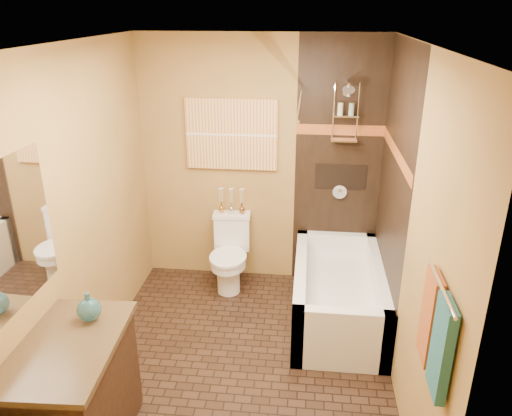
# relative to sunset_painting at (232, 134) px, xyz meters

# --- Properties ---
(floor) EXTENTS (3.00, 3.00, 0.00)m
(floor) POSITION_rel_sunset_painting_xyz_m (0.28, -1.48, -1.55)
(floor) COLOR black
(floor) RESTS_ON ground
(wall_left) EXTENTS (0.02, 3.00, 2.50)m
(wall_left) POSITION_rel_sunset_painting_xyz_m (-0.92, -1.48, -0.30)
(wall_left) COLOR #B08544
(wall_left) RESTS_ON floor
(wall_right) EXTENTS (0.02, 3.00, 2.50)m
(wall_right) POSITION_rel_sunset_painting_xyz_m (1.48, -1.48, -0.30)
(wall_right) COLOR #B08544
(wall_right) RESTS_ON floor
(wall_back) EXTENTS (2.40, 0.02, 2.50)m
(wall_back) POSITION_rel_sunset_painting_xyz_m (0.28, 0.02, -0.30)
(wall_back) COLOR #B08544
(wall_back) RESTS_ON floor
(wall_front) EXTENTS (2.40, 0.02, 2.50)m
(wall_front) POSITION_rel_sunset_painting_xyz_m (0.28, -2.98, -0.30)
(wall_front) COLOR #B08544
(wall_front) RESTS_ON floor
(ceiling) EXTENTS (3.00, 3.00, 0.00)m
(ceiling) POSITION_rel_sunset_painting_xyz_m (0.28, -1.48, 0.95)
(ceiling) COLOR silver
(ceiling) RESTS_ON wall_back
(alcove_tile_back) EXTENTS (0.85, 0.01, 2.50)m
(alcove_tile_back) POSITION_rel_sunset_painting_xyz_m (1.05, 0.01, -0.30)
(alcove_tile_back) COLOR black
(alcove_tile_back) RESTS_ON wall_back
(alcove_tile_right) EXTENTS (0.01, 1.50, 2.50)m
(alcove_tile_right) POSITION_rel_sunset_painting_xyz_m (1.47, -0.73, -0.30)
(alcove_tile_right) COLOR black
(alcove_tile_right) RESTS_ON wall_right
(mosaic_band_back) EXTENTS (0.85, 0.01, 0.10)m
(mosaic_band_back) POSITION_rel_sunset_painting_xyz_m (1.05, 0.00, 0.07)
(mosaic_band_back) COLOR #9B381C
(mosaic_band_back) RESTS_ON alcove_tile_back
(mosaic_band_right) EXTENTS (0.01, 1.50, 0.10)m
(mosaic_band_right) POSITION_rel_sunset_painting_xyz_m (1.46, -0.73, 0.07)
(mosaic_band_right) COLOR #9B381C
(mosaic_band_right) RESTS_ON alcove_tile_right
(alcove_niche) EXTENTS (0.50, 0.01, 0.25)m
(alcove_niche) POSITION_rel_sunset_painting_xyz_m (1.08, 0.01, -0.40)
(alcove_niche) COLOR black
(alcove_niche) RESTS_ON alcove_tile_back
(shower_fixtures) EXTENTS (0.24, 0.33, 1.16)m
(shower_fixtures) POSITION_rel_sunset_painting_xyz_m (1.08, -0.10, 0.12)
(shower_fixtures) COLOR silver
(shower_fixtures) RESTS_ON floor
(curtain_rod) EXTENTS (0.03, 1.55, 0.03)m
(curtain_rod) POSITION_rel_sunset_painting_xyz_m (0.68, -0.73, 0.47)
(curtain_rod) COLOR silver
(curtain_rod) RESTS_ON wall_back
(towel_bar) EXTENTS (0.02, 0.55, 0.02)m
(towel_bar) POSITION_rel_sunset_painting_xyz_m (1.43, -2.53, -0.10)
(towel_bar) COLOR silver
(towel_bar) RESTS_ON wall_right
(towel_teal) EXTENTS (0.05, 0.22, 0.52)m
(towel_teal) POSITION_rel_sunset_painting_xyz_m (1.44, -2.66, -0.37)
(towel_teal) COLOR #1B4A5A
(towel_teal) RESTS_ON towel_bar
(towel_rust) EXTENTS (0.05, 0.22, 0.52)m
(towel_rust) POSITION_rel_sunset_painting_xyz_m (1.44, -2.40, -0.37)
(towel_rust) COLOR #97451B
(towel_rust) RESTS_ON towel_bar
(sunset_painting) EXTENTS (0.90, 0.04, 0.70)m
(sunset_painting) POSITION_rel_sunset_painting_xyz_m (0.00, 0.00, 0.00)
(sunset_painting) COLOR #C8712F
(sunset_painting) RESTS_ON wall_back
(vanity_mirror) EXTENTS (0.01, 1.00, 0.90)m
(vanity_mirror) POSITION_rel_sunset_painting_xyz_m (-0.91, -2.41, -0.05)
(vanity_mirror) COLOR white
(vanity_mirror) RESTS_ON wall_left
(bathtub) EXTENTS (0.80, 1.50, 0.55)m
(bathtub) POSITION_rel_sunset_painting_xyz_m (1.08, -0.73, -1.33)
(bathtub) COLOR white
(bathtub) RESTS_ON floor
(toilet) EXTENTS (0.39, 0.57, 0.75)m
(toilet) POSITION_rel_sunset_painting_xyz_m (0.00, -0.25, -1.17)
(toilet) COLOR white
(toilet) RESTS_ON floor
(vanity) EXTENTS (0.63, 0.98, 0.84)m
(vanity) POSITION_rel_sunset_painting_xyz_m (-0.65, -2.41, -1.13)
(vanity) COLOR black
(vanity) RESTS_ON floor
(teal_bottle) EXTENTS (0.20, 0.20, 0.24)m
(teal_bottle) POSITION_rel_sunset_painting_xyz_m (-0.60, -2.16, -0.61)
(teal_bottle) COLOR #225A67
(teal_bottle) RESTS_ON vanity
(bud_vases) EXTENTS (0.27, 0.06, 0.26)m
(bud_vases) POSITION_rel_sunset_painting_xyz_m (0.00, -0.09, -0.66)
(bud_vases) COLOR gold
(bud_vases) RESTS_ON toilet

